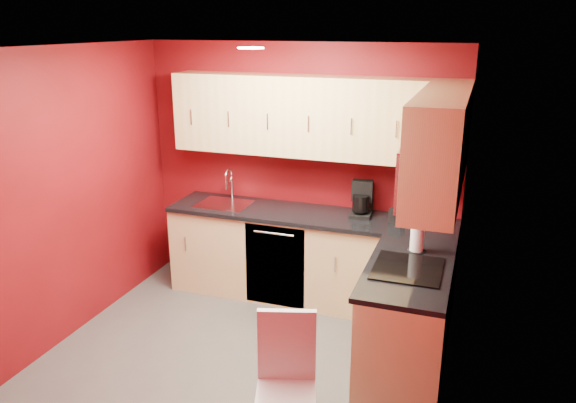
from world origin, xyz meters
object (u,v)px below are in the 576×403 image
Objects in this scene: microwave at (431,173)px; coffee_maker at (361,199)px; sink at (225,200)px; napkin_holder at (397,215)px; paper_towel at (417,237)px; dining_chair at (286,390)px.

coffee_maker is (-0.71, 1.08, -0.58)m from microwave.
microwave is 2.43m from sink.
paper_towel reaches higher than napkin_holder.
microwave is 1.76m from dining_chair.
coffee_maker reaches higher than napkin_holder.
coffee_maker is at bearing 130.48° from paper_towel.
napkin_holder is at bearing 109.09° from microwave.
microwave is at bearing -75.16° from paper_towel.
paper_towel is 1.68m from dining_chair.
microwave reaches higher than sink.
microwave is at bearing -60.86° from coffee_maker.
coffee_maker is 2.50× the size of napkin_holder.
paper_towel is (0.61, -0.71, -0.04)m from coffee_maker.
napkin_holder is at bearing -14.64° from coffee_maker.
coffee_maker is 0.35× the size of dining_chair.
sink is 2.09× the size of paper_towel.
sink is 1.74m from napkin_holder.
paper_towel is (-0.10, 0.37, -0.63)m from microwave.
coffee_maker reaches higher than dining_chair.
sink reaches higher than dining_chair.
napkin_holder is 0.53× the size of paper_towel.
napkin_holder is (0.35, -0.07, -0.10)m from coffee_maker.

